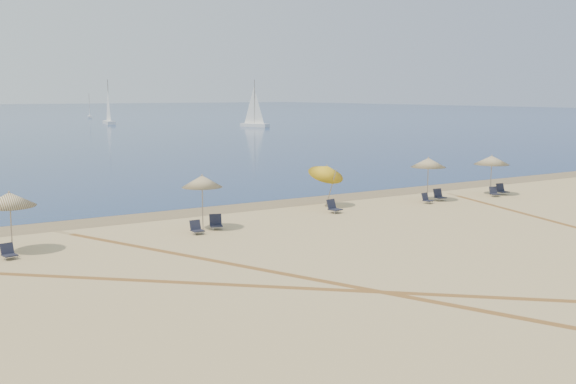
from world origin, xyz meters
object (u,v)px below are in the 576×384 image
chair_5 (333,207)px  sailboat_3 (254,113)px  sailboat_0 (89,110)px  umbrella_2 (202,181)px  umbrella_3 (327,171)px  umbrella_5 (492,160)px  chair_8 (494,192)px  sailboat_1 (108,111)px  umbrella_1 (9,199)px  chair_6 (427,199)px  umbrella_4 (428,163)px  chair_3 (196,228)px  chair_2 (8,252)px  chair_9 (502,190)px  chair_4 (216,223)px  chair_7 (439,195)px

chair_5 → sailboat_3: sailboat_3 is taller
sailboat_0 → sailboat_3: size_ratio=0.71×
umbrella_2 → umbrella_3: (8.61, 2.12, -0.22)m
umbrella_5 → chair_8: (-0.34, -0.59, -1.93)m
sailboat_1 → sailboat_3: (20.28, -25.99, -0.09)m
umbrella_1 → chair_5: 16.46m
chair_6 → umbrella_5: bearing=-4.8°
umbrella_4 → chair_8: size_ratio=3.68×
chair_6 → sailboat_1: (15.18, 110.63, 2.53)m
chair_3 → sailboat_3: 99.33m
umbrella_5 → chair_8: size_ratio=3.55×
sailboat_0 → chair_2: bearing=-92.0°
chair_5 → chair_9: chair_5 is taller
chair_3 → sailboat_1: sailboat_1 is taller
chair_6 → sailboat_3: 91.80m
umbrella_1 → chair_2: size_ratio=3.74×
chair_5 → chair_9: size_ratio=1.10×
umbrella_2 → chair_8: bearing=-0.4°
umbrella_4 → chair_3: (-15.70, -1.54, -2.02)m
chair_5 → sailboat_3: bearing=52.0°
chair_4 → sailboat_3: (49.24, 84.97, 2.40)m
chair_3 → chair_9: bearing=2.4°
umbrella_2 → chair_2: (-8.79, -1.20, -2.03)m
sailboat_0 → sailboat_3: 67.17m
chair_7 → sailboat_3: 90.90m
chair_6 → chair_7: (1.39, 0.40, 0.04)m
sailboat_0 → sailboat_1: (-7.11, -39.87, 0.87)m
chair_7 → chair_9: chair_9 is taller
umbrella_5 → chair_4: size_ratio=3.06×
chair_2 → chair_8: chair_2 is taller
umbrella_1 → umbrella_2: bearing=1.1°
umbrella_1 → chair_6: (22.83, 0.29, -1.91)m
chair_5 → umbrella_2: bearing=171.5°
umbrella_3 → sailboat_3: (41.20, 82.63, 0.63)m
umbrella_4 → chair_2: (-23.82, -1.99, -2.02)m
umbrella_1 → sailboat_1: 117.25m
chair_3 → chair_2: bearing=-176.8°
umbrella_5 → chair_3: (-20.79, -1.21, -1.92)m
umbrella_2 → chair_6: size_ratio=4.07×
chair_4 → sailboat_1: bearing=95.2°
umbrella_4 → sailboat_3: sailboat_3 is taller
umbrella_5 → umbrella_2: bearing=-178.7°
umbrella_3 → sailboat_3: sailboat_3 is taller
umbrella_2 → chair_3: 2.25m
chair_3 → chair_4: chair_4 is taller
umbrella_4 → sailboat_1: sailboat_1 is taller
umbrella_5 → chair_6: bearing=-176.6°
umbrella_1 → chair_8: size_ratio=3.52×
chair_4 → chair_9: same height
umbrella_2 → chair_8: 19.89m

